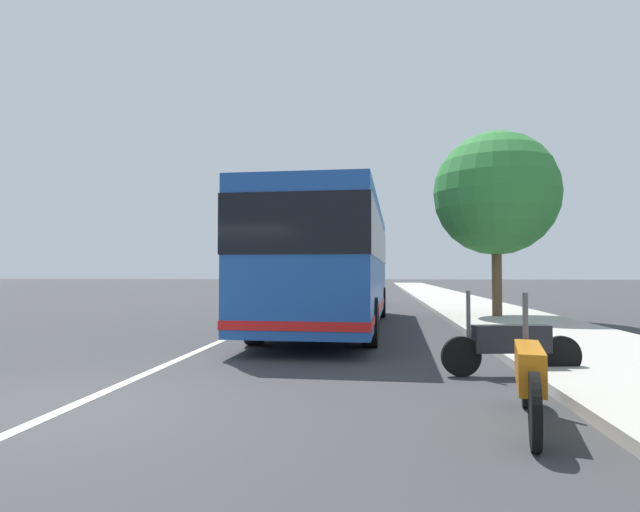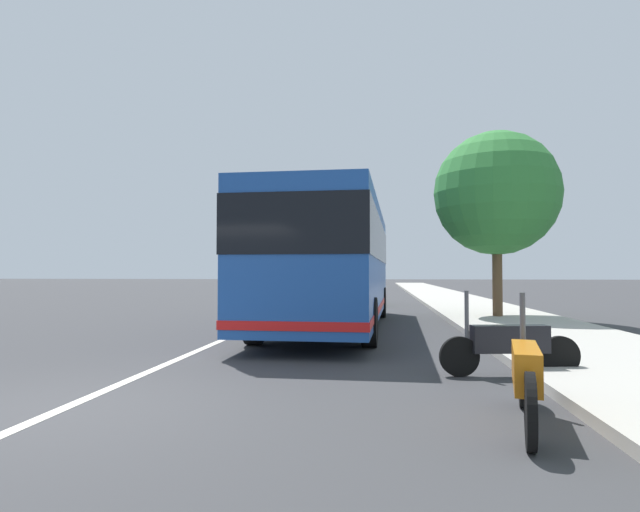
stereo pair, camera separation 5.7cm
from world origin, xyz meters
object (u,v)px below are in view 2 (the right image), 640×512
at_px(car_side_street, 322,280).
at_px(roadside_tree_mid_block, 496,194).
at_px(motorcycle_nearest_curb, 509,344).
at_px(car_far_distant, 357,290).
at_px(motorcycle_angled, 526,376).
at_px(coach_bus, 333,259).

xyz_separation_m(car_side_street, roadside_tree_mid_block, (-38.51, -9.74, 3.28)).
bearing_deg(motorcycle_nearest_curb, roadside_tree_mid_block, -109.93).
xyz_separation_m(motorcycle_nearest_curb, car_far_distant, (16.51, 2.89, 0.24)).
bearing_deg(motorcycle_angled, roadside_tree_mid_block, 1.45).
bearing_deg(roadside_tree_mid_block, coach_bus, 119.39).
bearing_deg(motorcycle_angled, car_far_distant, 19.72).
xyz_separation_m(motorcycle_angled, car_side_street, (50.12, 7.50, 0.22)).
relative_size(coach_bus, motorcycle_angled, 5.17).
relative_size(car_side_street, roadside_tree_mid_block, 0.72).
bearing_deg(roadside_tree_mid_block, car_side_street, 14.19).
height_order(car_far_distant, roadside_tree_mid_block, roadside_tree_mid_block).
bearing_deg(motorcycle_angled, coach_bus, 29.33).
bearing_deg(coach_bus, motorcycle_nearest_curb, -151.57).
relative_size(motorcycle_angled, motorcycle_nearest_curb, 1.05).
height_order(coach_bus, car_side_street, coach_bus).
height_order(car_far_distant, car_side_street, car_far_distant).
distance_m(coach_bus, motorcycle_nearest_curb, 7.19).
bearing_deg(motorcycle_nearest_curb, car_side_street, -89.26).
distance_m(coach_bus, motorcycle_angled, 9.34).
bearing_deg(car_far_distant, motorcycle_angled, -171.64).
distance_m(coach_bus, roadside_tree_mid_block, 6.04).
relative_size(motorcycle_nearest_curb, car_far_distant, 0.52).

